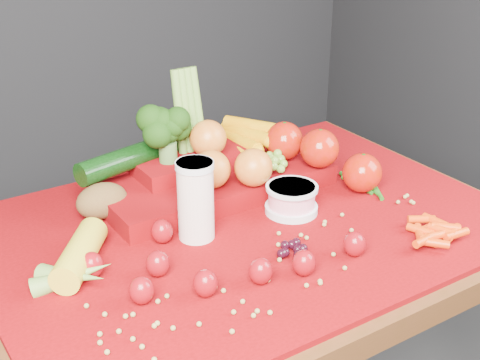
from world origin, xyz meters
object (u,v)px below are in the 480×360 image
milk_glass (196,198)px  produce_mound (228,165)px  table (245,266)px  yogurt_bowl (292,198)px

milk_glass → produce_mound: (0.16, 0.15, -0.02)m
table → milk_glass: size_ratio=6.80×
yogurt_bowl → produce_mound: produce_mound is taller
milk_glass → yogurt_bowl: milk_glass is taller
table → produce_mound: produce_mound is taller
table → yogurt_bowl: 0.18m
milk_glass → produce_mound: size_ratio=0.26×
milk_glass → yogurt_bowl: 0.23m
produce_mound → yogurt_bowl: bearing=-71.3°
milk_glass → produce_mound: bearing=41.4°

